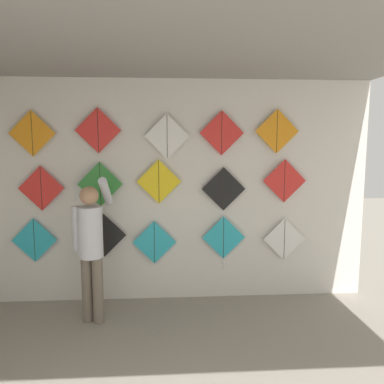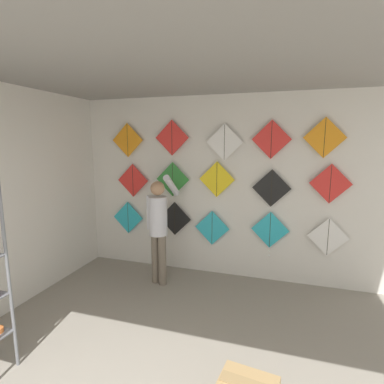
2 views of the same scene
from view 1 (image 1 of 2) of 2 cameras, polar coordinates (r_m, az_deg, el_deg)
The scene contains 18 objects.
back_panel at distance 4.77m, azimuth -4.78°, elevation 0.03°, with size 5.31×0.06×2.80m, color silver.
ceiling_slab at distance 3.04m, azimuth -5.76°, elevation 22.80°, with size 5.31×4.35×0.04m, color gray.
shopkeeper at distance 4.33m, azimuth -15.14°, elevation -7.30°, with size 0.40×0.53×1.65m.
kite_0 at distance 5.07m, azimuth -22.90°, elevation -6.79°, with size 0.55×0.01×0.55m.
kite_1 at distance 4.85m, azimuth -13.25°, elevation -6.44°, with size 0.55×0.01×0.55m.
kite_2 at distance 4.81m, azimuth -5.76°, elevation -7.64°, with size 0.55×0.01×0.55m.
kite_3 at distance 4.85m, azimuth 4.83°, elevation -7.21°, with size 0.55×0.04×0.69m.
kite_4 at distance 5.03m, azimuth 13.90°, elevation -6.98°, with size 0.55×0.01×0.55m.
kite_5 at distance 4.92m, azimuth -22.00°, elevation 0.52°, with size 0.55×0.01×0.55m.
kite_6 at distance 4.74m, azimuth -13.83°, elevation 1.15°, with size 0.55×0.01×0.55m.
kite_7 at distance 4.67m, azimuth -5.08°, elevation 1.58°, with size 0.55×0.01×0.55m.
kite_8 at distance 4.73m, azimuth 4.83°, elevation 0.46°, with size 0.55×0.01×0.55m.
kite_9 at distance 4.89m, azimuth 13.91°, elevation 1.66°, with size 0.55×0.01×0.55m.
kite_10 at distance 4.92m, azimuth -23.20°, elevation 8.21°, with size 0.55×0.01×0.55m.
kite_11 at distance 4.72m, azimuth -14.14°, elevation 9.09°, with size 0.55×0.01×0.55m.
kite_12 at distance 4.64m, azimuth -3.81°, elevation 8.48°, with size 0.55×0.01×0.55m.
kite_13 at distance 4.69m, azimuth 4.55°, elevation 8.96°, with size 0.55×0.01×0.55m.
kite_14 at distance 4.84m, azimuth 12.83°, elevation 9.02°, with size 0.55×0.01×0.55m.
Camera 1 is at (0.09, -1.15, 2.02)m, focal length 35.00 mm.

